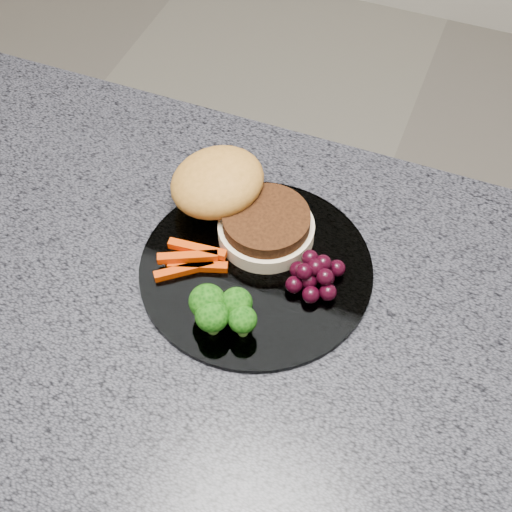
% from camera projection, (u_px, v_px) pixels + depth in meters
% --- Properties ---
extents(island_cabinet, '(1.20, 0.60, 0.86)m').
position_uv_depth(island_cabinet, '(236.00, 478.00, 1.13)').
color(island_cabinet, '#50321B').
rests_on(island_cabinet, ground).
extents(countertop, '(1.20, 0.60, 0.04)m').
position_uv_depth(countertop, '(227.00, 329.00, 0.77)').
color(countertop, '#44444D').
rests_on(countertop, island_cabinet).
extents(plate, '(0.26, 0.26, 0.01)m').
position_uv_depth(plate, '(256.00, 269.00, 0.79)').
color(plate, white).
rests_on(plate, countertop).
extents(burger, '(0.19, 0.15, 0.06)m').
position_uv_depth(burger, '(234.00, 200.00, 0.82)').
color(burger, beige).
rests_on(burger, plate).
extents(carrot_sticks, '(0.08, 0.07, 0.02)m').
position_uv_depth(carrot_sticks, '(192.00, 260.00, 0.79)').
color(carrot_sticks, '#CE3603').
rests_on(carrot_sticks, plate).
extents(broccoli, '(0.08, 0.06, 0.05)m').
position_uv_depth(broccoli, '(221.00, 309.00, 0.73)').
color(broccoli, '#548731').
rests_on(broccoli, plate).
extents(grape_bunch, '(0.06, 0.06, 0.03)m').
position_uv_depth(grape_bunch, '(315.00, 275.00, 0.77)').
color(grape_bunch, black).
rests_on(grape_bunch, plate).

